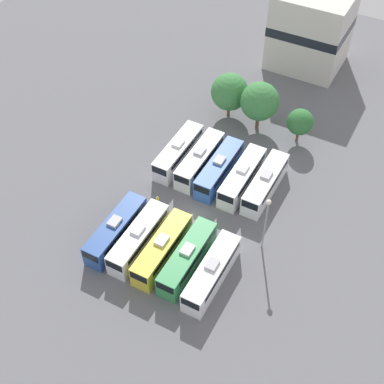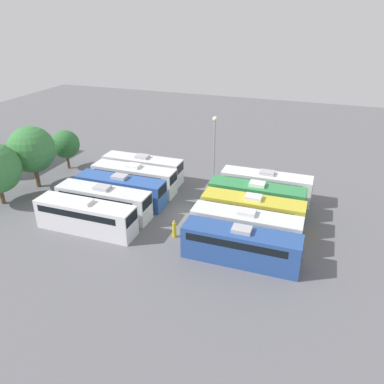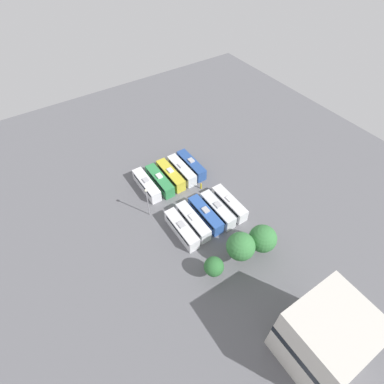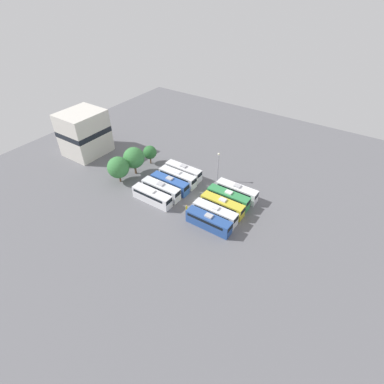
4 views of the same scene
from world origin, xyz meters
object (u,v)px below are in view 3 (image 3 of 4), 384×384
at_px(bus_1, 182,170).
at_px(tree_2, 214,267).
at_px(bus_7, 205,214).
at_px(bus_3, 160,181).
at_px(worker_person, 201,186).
at_px(bus_6, 218,209).
at_px(light_pole, 147,198).
at_px(tree_0, 263,239).
at_px(bus_9, 182,229).
at_px(bus_4, 147,185).
at_px(bus_5, 229,203).
at_px(depot_building, 324,337).
at_px(tree_1, 241,246).
at_px(bus_2, 171,175).
at_px(bus_0, 191,165).
at_px(bus_8, 193,221).

relative_size(bus_1, tree_2, 1.90).
relative_size(bus_7, tree_2, 1.90).
bearing_deg(bus_3, worker_person, 140.71).
bearing_deg(bus_6, light_pole, -33.30).
height_order(bus_6, light_pole, light_pole).
distance_m(bus_1, tree_0, 27.23).
bearing_deg(worker_person, tree_0, 89.98).
xyz_separation_m(bus_9, light_pole, (3.20, -8.32, 3.84)).
bearing_deg(bus_3, light_pole, 45.73).
height_order(bus_4, bus_5, same).
bearing_deg(depot_building, bus_6, -97.21).
bearing_deg(bus_7, tree_2, 60.95).
height_order(bus_4, tree_1, tree_1).
xyz_separation_m(bus_3, tree_0, (-7.66, 26.87, 2.53)).
bearing_deg(tree_2, bus_9, -90.93).
xyz_separation_m(bus_6, tree_0, (-1.51, 12.09, 2.53)).
height_order(bus_1, bus_2, same).
bearing_deg(tree_0, depot_building, 73.71).
xyz_separation_m(bus_6, tree_2, (9.52, 11.39, 1.77)).
height_order(bus_3, depot_building, depot_building).
height_order(worker_person, tree_2, tree_2).
distance_m(bus_2, tree_2, 27.23).
xyz_separation_m(bus_9, tree_2, (0.18, 11.30, 1.77)).
xyz_separation_m(bus_7, depot_building, (0.85, 30.80, 4.59)).
relative_size(bus_1, light_pole, 1.23).
relative_size(bus_3, tree_1, 1.34).
height_order(bus_0, bus_7, same).
bearing_deg(bus_9, bus_5, -179.67).
relative_size(bus_0, light_pole, 1.23).
xyz_separation_m(bus_9, depot_building, (-5.48, 30.38, 4.59)).
height_order(bus_2, bus_6, same).
bearing_deg(tree_0, bus_7, -69.99).
distance_m(bus_4, bus_7, 16.24).
distance_m(bus_4, bus_6, 17.93).
bearing_deg(bus_4, light_pole, 66.20).
distance_m(bus_0, bus_6, 15.53).
xyz_separation_m(bus_5, bus_7, (6.27, -0.34, 0.00)).
bearing_deg(tree_0, bus_3, -74.09).
relative_size(bus_2, tree_2, 1.90).
xyz_separation_m(bus_2, bus_9, (6.32, 15.08, 0.00)).
bearing_deg(bus_4, bus_3, 171.90).
bearing_deg(bus_3, bus_8, 89.52).
distance_m(bus_6, bus_7, 3.03).
height_order(bus_5, worker_person, bus_5).
bearing_deg(tree_2, depot_building, 106.53).
distance_m(bus_1, bus_8, 16.05).
height_order(bus_5, bus_6, same).
bearing_deg(bus_0, bus_6, 78.30).
relative_size(bus_1, bus_9, 1.00).
relative_size(bus_2, bus_5, 1.00).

